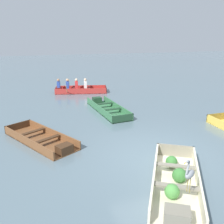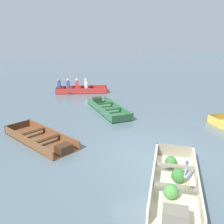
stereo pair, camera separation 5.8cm
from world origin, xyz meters
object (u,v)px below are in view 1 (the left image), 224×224
Objects in this scene: skiff_wooden_brown_mid_moored at (42,140)px; rowboat_red_with_crew at (77,89)px; dinghy_cream_foreground at (175,182)px; heron_on_dinghy at (190,173)px; skiff_green_near_moored at (107,108)px.

rowboat_red_with_crew is at bearing 71.76° from skiff_wooden_brown_mid_moored.
skiff_wooden_brown_mid_moored is at bearing 129.17° from dinghy_cream_foreground.
heron_on_dinghy is (-0.17, -0.75, 0.72)m from dinghy_cream_foreground.
heron_on_dinghy is (0.47, -11.93, 0.65)m from rowboat_red_with_crew.
rowboat_red_with_crew is (2.44, 7.41, 0.13)m from skiff_wooden_brown_mid_moored.
dinghy_cream_foreground reaches higher than skiff_green_near_moored.
heron_on_dinghy is (2.91, -4.53, 0.78)m from skiff_wooden_brown_mid_moored.
skiff_green_near_moored is at bearing 43.20° from skiff_wooden_brown_mid_moored.
skiff_green_near_moored is (0.13, 6.79, -0.05)m from dinghy_cream_foreground.
dinghy_cream_foreground is 6.79m from skiff_green_near_moored.
skiff_wooden_brown_mid_moored is 5.44m from heron_on_dinghy.
skiff_green_near_moored is at bearing 88.89° from dinghy_cream_foreground.
rowboat_red_with_crew is 11.96m from heron_on_dinghy.
dinghy_cream_foreground is at bearing 77.41° from heron_on_dinghy.
dinghy_cream_foreground is at bearing -86.74° from rowboat_red_with_crew.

